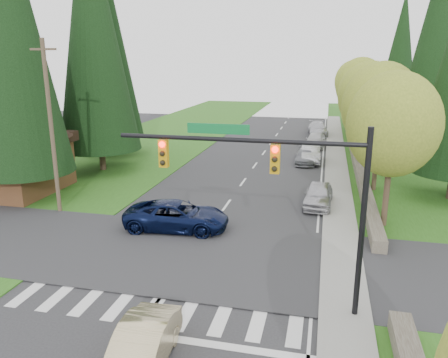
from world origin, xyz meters
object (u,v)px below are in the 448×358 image
(sedan_champagne, at_px, (140,349))
(parked_car_a, at_px, (318,195))
(suv_navy, at_px, (177,216))
(parked_car_d, at_px, (315,140))
(parked_car_c, at_px, (311,154))
(parked_car_e, at_px, (318,129))
(parked_car_b, at_px, (305,156))

(sedan_champagne, height_order, parked_car_a, parked_car_a)
(suv_navy, bearing_deg, sedan_champagne, -171.16)
(suv_navy, height_order, parked_car_a, suv_navy)
(suv_navy, relative_size, parked_car_a, 1.32)
(suv_navy, relative_size, parked_car_d, 1.23)
(parked_car_a, distance_m, parked_car_d, 19.38)
(parked_car_c, distance_m, parked_car_e, 14.76)
(parked_car_b, height_order, parked_car_d, parked_car_d)
(sedan_champagne, bearing_deg, parked_car_a, 70.47)
(parked_car_a, relative_size, parked_car_c, 0.92)
(sedan_champagne, bearing_deg, suv_navy, 99.99)
(parked_car_c, height_order, parked_car_d, parked_car_d)
(sedan_champagne, distance_m, parked_car_c, 29.03)
(parked_car_d, bearing_deg, suv_navy, -99.42)
(sedan_champagne, height_order, suv_navy, suv_navy)
(parked_car_e, bearing_deg, parked_car_d, -96.57)
(suv_navy, xyz_separation_m, parked_car_c, (6.29, 18.07, -0.02))
(parked_car_b, bearing_deg, parked_car_d, 84.37)
(parked_car_d, height_order, parked_car_e, parked_car_e)
(parked_car_a, distance_m, parked_car_c, 12.37)
(parked_car_a, xyz_separation_m, parked_car_b, (-1.40, 11.69, -0.10))
(parked_car_a, relative_size, parked_car_d, 0.93)
(sedan_champagne, distance_m, parked_car_e, 43.73)
(parked_car_d, bearing_deg, parked_car_e, 94.89)
(sedan_champagne, height_order, parked_car_b, sedan_champagne)
(parked_car_c, distance_m, parked_car_d, 7.03)
(parked_car_b, relative_size, parked_car_c, 0.93)
(suv_navy, distance_m, parked_car_a, 9.27)
(suv_navy, relative_size, parked_car_c, 1.21)
(parked_car_b, relative_size, parked_car_e, 0.80)
(suv_navy, height_order, parked_car_e, parked_car_e)
(parked_car_c, relative_size, parked_car_d, 1.01)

